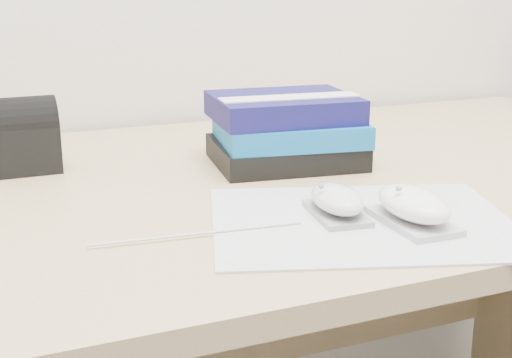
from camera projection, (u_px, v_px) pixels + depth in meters
name	position (u px, v px, depth m)	size (l,w,h in m)	color
desk	(241.00, 304.00, 1.16)	(1.60, 0.80, 0.73)	tan
mousepad	(362.00, 221.00, 0.85)	(0.35, 0.28, 0.00)	#9F9FA8
mouse_rear	(337.00, 201.00, 0.86)	(0.07, 0.11, 0.04)	gray
mouse_front	(413.00, 207.00, 0.83)	(0.07, 0.12, 0.05)	#AFAFB2
usb_cable	(198.00, 234.00, 0.80)	(0.00, 0.00, 0.25)	silver
book_stack	(286.00, 130.00, 1.09)	(0.24, 0.20, 0.11)	black
pouch	(15.00, 136.00, 1.05)	(0.12, 0.08, 0.11)	black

